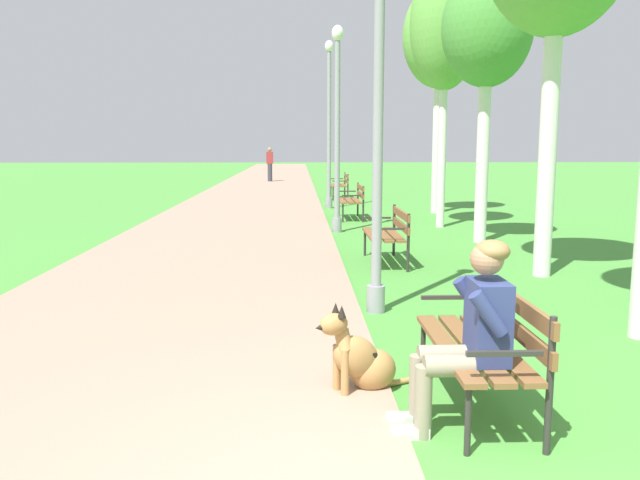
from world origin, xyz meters
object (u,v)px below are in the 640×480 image
object	(u,v)px
person_seated_on_near_bench	(471,329)
birch_tree_fourth	(487,31)
lamp_post_near	(379,92)
birch_tree_sixth	(440,39)
dog_shepherd	(361,360)
lamp_post_far	(329,123)
park_bench_far	(353,198)
birch_tree_fifth	(445,25)
lamp_post_mid	(337,127)
park_bench_mid	(389,231)
park_bench_near	(486,337)
park_bench_furthest	(341,183)
pedestrian_distant	(270,164)

from	to	relation	value
person_seated_on_near_bench	birch_tree_fourth	distance (m)	8.86
lamp_post_near	birch_tree_sixth	size ratio (longest dim) A/B	0.78
birch_tree_fourth	birch_tree_sixth	distance (m)	5.16
dog_shepherd	lamp_post_far	size ratio (longest dim) A/B	0.17
person_seated_on_near_bench	lamp_post_near	world-z (taller)	lamp_post_near
park_bench_far	person_seated_on_near_bench	xyz separation A→B (m)	(-0.26, -11.78, 0.17)
birch_tree_fifth	birch_tree_sixth	distance (m)	2.95
lamp_post_near	lamp_post_far	bearing A→B (deg)	89.81
person_seated_on_near_bench	lamp_post_near	distance (m)	3.41
person_seated_on_near_bench	birch_tree_sixth	distance (m)	13.84
lamp_post_mid	person_seated_on_near_bench	bearing A→B (deg)	-88.31
dog_shepherd	birch_tree_fourth	xyz separation A→B (m)	(2.95, 7.29, 3.58)
lamp_post_far	birch_tree_fifth	size ratio (longest dim) A/B	0.81
dog_shepherd	lamp_post_near	size ratio (longest dim) A/B	0.17
park_bench_mid	birch_tree_fifth	distance (m)	6.00
park_bench_near	lamp_post_mid	distance (m)	9.22
lamp_post_near	lamp_post_far	size ratio (longest dim) A/B	0.99
birch_tree_fourth	lamp_post_mid	bearing A→B (deg)	150.67
park_bench_near	park_bench_far	size ratio (longest dim) A/B	1.00
dog_shepherd	birch_tree_fifth	world-z (taller)	birch_tree_fifth
person_seated_on_near_bench	lamp_post_near	bearing A→B (deg)	94.65
park_bench_furthest	lamp_post_mid	bearing A→B (deg)	-94.40
park_bench_near	dog_shepherd	size ratio (longest dim) A/B	1.93
person_seated_on_near_bench	dog_shepherd	bearing A→B (deg)	134.18
birch_tree_sixth	pedestrian_distant	xyz separation A→B (m)	(-4.99, 13.91, -3.66)
park_bench_mid	park_bench_far	distance (m)	5.92
lamp_post_far	birch_tree_fifth	world-z (taller)	birch_tree_fifth
park_bench_furthest	dog_shepherd	size ratio (longest dim) A/B	1.93
dog_shepherd	birch_tree_fifth	distance (m)	10.68
park_bench_mid	park_bench_furthest	world-z (taller)	same
pedestrian_distant	park_bench_mid	bearing A→B (deg)	-82.63
lamp_post_near	park_bench_furthest	bearing A→B (deg)	87.68
dog_shepherd	lamp_post_mid	bearing A→B (deg)	87.71
person_seated_on_near_bench	birch_tree_sixth	xyz separation A→B (m)	(2.57, 13.06, 3.82)
park_bench_near	birch_tree_sixth	distance (m)	13.53
park_bench_far	dog_shepherd	distance (m)	11.17
park_bench_near	park_bench_far	bearing A→B (deg)	89.72
lamp_post_near	person_seated_on_near_bench	bearing A→B (deg)	-85.35
park_bench_furthest	person_seated_on_near_bench	distance (m)	17.61
person_seated_on_near_bench	pedestrian_distant	world-z (taller)	pedestrian_distant
park_bench_far	birch_tree_sixth	distance (m)	4.78
lamp_post_mid	park_bench_far	bearing A→B (deg)	77.18
lamp_post_mid	park_bench_mid	bearing A→B (deg)	-80.58
park_bench_far	lamp_post_far	size ratio (longest dim) A/B	0.32
person_seated_on_near_bench	dog_shepherd	size ratio (longest dim) A/B	1.61
lamp_post_near	lamp_post_mid	xyz separation A→B (m)	(-0.04, 6.45, -0.21)
dog_shepherd	birch_tree_fifth	xyz separation A→B (m)	(2.69, 9.51, 4.06)
dog_shepherd	lamp_post_mid	distance (m)	8.97
park_bench_far	lamp_post_near	world-z (taller)	lamp_post_near
person_seated_on_near_bench	lamp_post_mid	xyz separation A→B (m)	(-0.28, 9.40, 1.49)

